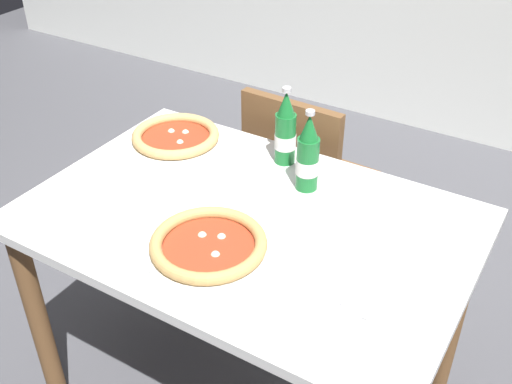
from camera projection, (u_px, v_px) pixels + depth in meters
dining_table_main at (247, 249)px, 1.71m from camera, size 1.20×0.80×0.75m
chair_behind_table at (303, 180)px, 2.29m from camera, size 0.42×0.42×0.85m
pizza_margherita_near at (176, 137)px, 1.97m from camera, size 0.31×0.31×0.04m
pizza_marinara_far at (209, 246)px, 1.51m from camera, size 0.32×0.32×0.04m
beer_bottle_left at (285, 132)px, 1.83m from camera, size 0.07×0.07×0.25m
beer_bottle_center at (308, 157)px, 1.71m from camera, size 0.07×0.07×0.25m
napkin_with_cutlery at (372, 290)px, 1.41m from camera, size 0.20×0.20×0.01m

